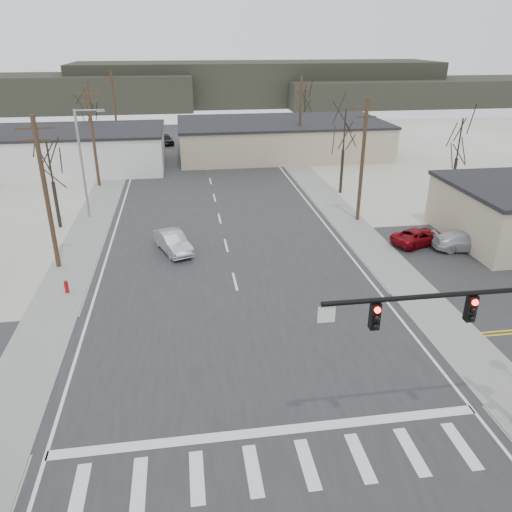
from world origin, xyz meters
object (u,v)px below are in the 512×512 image
at_px(sedan_crossing, 173,242).
at_px(car_parked_silver, 465,241).
at_px(fire_hydrant, 66,287).
at_px(car_far_a, 237,140).
at_px(car_parked_red, 419,237).
at_px(car_far_b, 166,139).
at_px(traffic_signal_mast, 495,328).

relative_size(sedan_crossing, car_parked_silver, 0.96).
bearing_deg(car_parked_silver, fire_hydrant, 102.27).
distance_m(car_far_a, car_parked_red, 38.81).
xyz_separation_m(car_far_a, car_far_b, (-9.85, 2.89, -0.11)).
distance_m(fire_hydrant, car_parked_red, 24.76).
bearing_deg(car_parked_red, car_far_a, -5.27).
distance_m(fire_hydrant, car_far_b, 45.02).
xyz_separation_m(traffic_signal_mast, car_far_a, (-3.04, 56.03, -3.82)).
height_order(fire_hydrant, car_far_b, car_far_b).
bearing_deg(car_far_a, car_far_b, -11.31).
height_order(fire_hydrant, sedan_crossing, sedan_crossing).
distance_m(car_parked_red, car_parked_silver, 3.18).
xyz_separation_m(car_far_a, car_parked_red, (9.36, -37.66, -0.22)).
distance_m(fire_hydrant, car_far_a, 44.45).
xyz_separation_m(sedan_crossing, car_far_b, (-1.14, 39.26, -0.02)).
height_order(traffic_signal_mast, car_far_a, traffic_signal_mast).
relative_size(sedan_crossing, car_far_a, 0.78).
relative_size(fire_hydrant, car_parked_silver, 0.19).
bearing_deg(traffic_signal_mast, car_far_a, 93.11).
bearing_deg(car_parked_silver, car_parked_red, 68.28).
bearing_deg(car_parked_red, car_parked_silver, -137.65).
xyz_separation_m(car_far_b, car_parked_silver, (22.00, -42.07, -0.05)).
relative_size(traffic_signal_mast, car_parked_red, 2.08).
relative_size(traffic_signal_mast, sedan_crossing, 2.04).
bearing_deg(car_far_a, car_parked_silver, 112.29).
bearing_deg(car_far_b, fire_hydrant, -111.01).
height_order(sedan_crossing, car_far_a, car_far_a).
distance_m(sedan_crossing, car_far_b, 39.27).
bearing_deg(traffic_signal_mast, car_parked_red, 71.03).
height_order(traffic_signal_mast, car_far_b, traffic_signal_mast).
relative_size(traffic_signal_mast, car_far_b, 2.17).
bearing_deg(traffic_signal_mast, sedan_crossing, 120.86).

